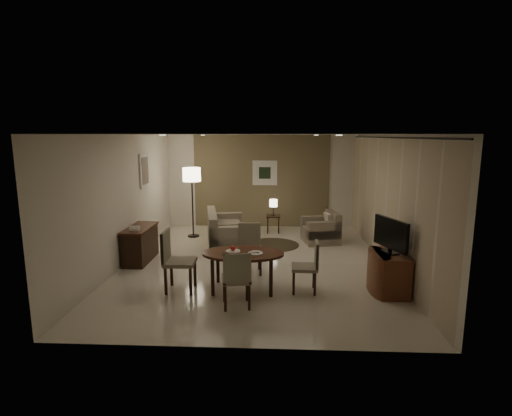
# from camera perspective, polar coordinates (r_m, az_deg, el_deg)

# --- Properties ---
(room_shell) EXTENTS (5.50, 7.00, 2.70)m
(room_shell) POSITION_cam_1_polar(r_m,az_deg,el_deg) (8.70, 0.06, 1.53)
(room_shell) COLOR beige
(room_shell) RESTS_ON ground
(taupe_accent) EXTENTS (3.96, 0.03, 2.70)m
(taupe_accent) POSITION_cam_1_polar(r_m,az_deg,el_deg) (11.76, 0.77, 3.84)
(taupe_accent) COLOR #706446
(taupe_accent) RESTS_ON wall_back
(curtain_wall) EXTENTS (0.08, 6.70, 2.58)m
(curtain_wall) POSITION_cam_1_polar(r_m,az_deg,el_deg) (8.61, 18.05, 0.72)
(curtain_wall) COLOR #C3B598
(curtain_wall) RESTS_ON wall_right
(curtain_rod) EXTENTS (0.03, 6.80, 0.03)m
(curtain_rod) POSITION_cam_1_polar(r_m,az_deg,el_deg) (8.50, 18.56, 9.53)
(curtain_rod) COLOR black
(curtain_rod) RESTS_ON wall_right
(art_back_frame) EXTENTS (0.72, 0.03, 0.72)m
(art_back_frame) POSITION_cam_1_polar(r_m,az_deg,el_deg) (11.70, 1.26, 5.04)
(art_back_frame) COLOR silver
(art_back_frame) RESTS_ON wall_back
(art_back_canvas) EXTENTS (0.34, 0.01, 0.34)m
(art_back_canvas) POSITION_cam_1_polar(r_m,az_deg,el_deg) (11.69, 1.26, 5.03)
(art_back_canvas) COLOR black
(art_back_canvas) RESTS_ON wall_back
(art_left_frame) EXTENTS (0.03, 0.60, 0.80)m
(art_left_frame) POSITION_cam_1_polar(r_m,az_deg,el_deg) (9.93, -15.65, 5.15)
(art_left_frame) COLOR silver
(art_left_frame) RESTS_ON wall_left
(art_left_canvas) EXTENTS (0.01, 0.46, 0.64)m
(art_left_canvas) POSITION_cam_1_polar(r_m,az_deg,el_deg) (9.93, -15.57, 5.16)
(art_left_canvas) COLOR gray
(art_left_canvas) RESTS_ON wall_left
(downlight_nl) EXTENTS (0.10, 0.10, 0.01)m
(downlight_nl) POSITION_cam_1_polar(r_m,az_deg,el_deg) (6.64, -13.22, 10.08)
(downlight_nl) COLOR white
(downlight_nl) RESTS_ON ceiling
(downlight_nr) EXTENTS (0.10, 0.10, 0.01)m
(downlight_nr) POSITION_cam_1_polar(r_m,az_deg,el_deg) (6.47, 11.80, 10.14)
(downlight_nr) COLOR white
(downlight_nr) RESTS_ON ceiling
(downlight_fl) EXTENTS (0.10, 0.10, 0.01)m
(downlight_fl) POSITION_cam_1_polar(r_m,az_deg,el_deg) (10.15, -7.60, 10.27)
(downlight_fl) COLOR white
(downlight_fl) RESTS_ON ceiling
(downlight_fr) EXTENTS (0.10, 0.10, 0.01)m
(downlight_fr) POSITION_cam_1_polar(r_m,az_deg,el_deg) (10.04, 8.59, 10.25)
(downlight_fr) COLOR white
(downlight_fr) RESTS_ON ceiling
(console_desk) EXTENTS (0.48, 1.20, 0.75)m
(console_desk) POSITION_cam_1_polar(r_m,az_deg,el_deg) (8.99, -16.19, -4.96)
(console_desk) COLOR #4B2118
(console_desk) RESTS_ON floor
(telephone) EXTENTS (0.20, 0.14, 0.09)m
(telephone) POSITION_cam_1_polar(r_m,az_deg,el_deg) (8.61, -16.97, -2.75)
(telephone) COLOR white
(telephone) RESTS_ON console_desk
(tv_cabinet) EXTENTS (0.48, 0.90, 0.70)m
(tv_cabinet) POSITION_cam_1_polar(r_m,az_deg,el_deg) (7.36, 18.55, -8.70)
(tv_cabinet) COLOR brown
(tv_cabinet) RESTS_ON floor
(flat_tv) EXTENTS (0.36, 0.85, 0.60)m
(flat_tv) POSITION_cam_1_polar(r_m,az_deg,el_deg) (7.17, 18.71, -3.63)
(flat_tv) COLOR black
(flat_tv) RESTS_ON tv_cabinet
(dining_table) EXTENTS (1.43, 0.89, 0.67)m
(dining_table) POSITION_cam_1_polar(r_m,az_deg,el_deg) (7.10, -1.85, -8.97)
(dining_table) COLOR #4B2118
(dining_table) RESTS_ON floor
(chair_near) EXTENTS (0.52, 0.52, 0.93)m
(chair_near) POSITION_cam_1_polar(r_m,az_deg,el_deg) (6.40, -2.83, -9.99)
(chair_near) COLOR gray
(chair_near) RESTS_ON floor
(chair_far) EXTENTS (0.52, 0.52, 0.96)m
(chair_far) POSITION_cam_1_polar(r_m,az_deg,el_deg) (7.86, -0.86, -5.92)
(chair_far) COLOR gray
(chair_far) RESTS_ON floor
(chair_left) EXTENTS (0.53, 0.53, 1.06)m
(chair_left) POSITION_cam_1_polar(r_m,az_deg,el_deg) (7.11, -10.77, -7.47)
(chair_left) COLOR gray
(chair_left) RESTS_ON floor
(chair_right) EXTENTS (0.45, 0.45, 0.89)m
(chair_right) POSITION_cam_1_polar(r_m,az_deg,el_deg) (7.02, 6.90, -8.32)
(chair_right) COLOR gray
(chair_right) RESTS_ON floor
(plate_a) EXTENTS (0.26, 0.26, 0.02)m
(plate_a) POSITION_cam_1_polar(r_m,az_deg,el_deg) (7.06, -3.30, -6.17)
(plate_a) COLOR white
(plate_a) RESTS_ON dining_table
(plate_b) EXTENTS (0.26, 0.26, 0.02)m
(plate_b) POSITION_cam_1_polar(r_m,az_deg,el_deg) (6.93, -0.08, -6.46)
(plate_b) COLOR white
(plate_b) RESTS_ON dining_table
(fruit_apple) EXTENTS (0.09, 0.09, 0.09)m
(fruit_apple) POSITION_cam_1_polar(r_m,az_deg,el_deg) (7.05, -3.30, -5.76)
(fruit_apple) COLOR red
(fruit_apple) RESTS_ON plate_a
(napkin) EXTENTS (0.12, 0.08, 0.03)m
(napkin) POSITION_cam_1_polar(r_m,az_deg,el_deg) (6.93, -0.08, -6.28)
(napkin) COLOR white
(napkin) RESTS_ON plate_b
(round_rug) EXTENTS (1.30, 1.30, 0.01)m
(round_rug) POSITION_cam_1_polar(r_m,az_deg,el_deg) (9.96, 2.42, -5.24)
(round_rug) COLOR #423725
(round_rug) RESTS_ON floor
(sofa) EXTENTS (1.97, 1.24, 0.86)m
(sofa) POSITION_cam_1_polar(r_m,az_deg,el_deg) (9.77, -4.15, -3.01)
(sofa) COLOR gray
(sofa) RESTS_ON floor
(armchair) EXTENTS (0.96, 1.00, 0.77)m
(armchair) POSITION_cam_1_polar(r_m,az_deg,el_deg) (10.25, 9.19, -2.73)
(armchair) COLOR gray
(armchair) RESTS_ON floor
(side_table) EXTENTS (0.38, 0.38, 0.48)m
(side_table) POSITION_cam_1_polar(r_m,az_deg,el_deg) (11.17, 2.48, -2.28)
(side_table) COLOR black
(side_table) RESTS_ON floor
(table_lamp) EXTENTS (0.22, 0.22, 0.50)m
(table_lamp) POSITION_cam_1_polar(r_m,az_deg,el_deg) (11.07, 2.50, 0.20)
(table_lamp) COLOR #FFEAC1
(table_lamp) RESTS_ON side_table
(floor_lamp) EXTENTS (0.47, 0.47, 1.85)m
(floor_lamp) POSITION_cam_1_polar(r_m,az_deg,el_deg) (10.71, -9.06, 0.77)
(floor_lamp) COLOR #FFE5B7
(floor_lamp) RESTS_ON floor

